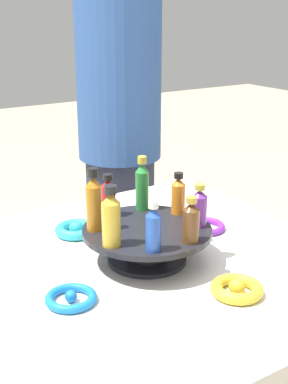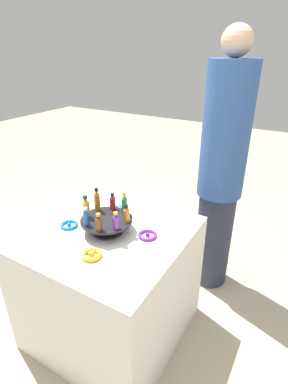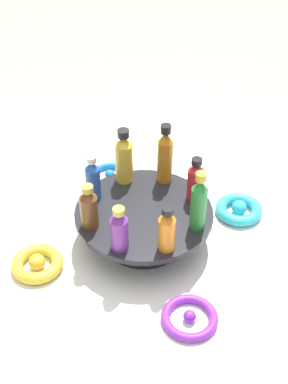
# 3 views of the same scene
# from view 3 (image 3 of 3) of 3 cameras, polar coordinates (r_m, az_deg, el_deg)

# --- Properties ---
(party_table) EXTENTS (0.86, 0.86, 0.75)m
(party_table) POSITION_cam_3_polar(r_m,az_deg,el_deg) (1.43, -0.01, -15.97)
(party_table) COLOR silver
(party_table) RESTS_ON ground_plane
(display_stand) EXTENTS (0.28, 0.28, 0.08)m
(display_stand) POSITION_cam_3_polar(r_m,az_deg,el_deg) (1.11, -0.02, -3.12)
(display_stand) COLOR black
(display_stand) RESTS_ON party_table
(bottle_red) EXTENTS (0.03, 0.03, 0.10)m
(bottle_red) POSITION_cam_3_polar(r_m,az_deg,el_deg) (1.10, 5.51, 1.22)
(bottle_red) COLOR #B21E23
(bottle_red) RESTS_ON display_stand
(bottle_amber) EXTENTS (0.03, 0.03, 0.14)m
(bottle_amber) POSITION_cam_3_polar(r_m,az_deg,el_deg) (1.13, 2.26, 3.88)
(bottle_amber) COLOR #AD6B19
(bottle_amber) RESTS_ON display_stand
(bottle_gold) EXTENTS (0.04, 0.04, 0.13)m
(bottle_gold) POSITION_cam_3_polar(r_m,az_deg,el_deg) (1.14, -2.15, 3.68)
(bottle_gold) COLOR gold
(bottle_gold) RESTS_ON display_stand
(bottle_blue) EXTENTS (0.03, 0.03, 0.10)m
(bottle_blue) POSITION_cam_3_polar(r_m,az_deg,el_deg) (1.10, -5.49, 1.37)
(bottle_blue) COLOR #234CAD
(bottle_blue) RESTS_ON display_stand
(bottle_brown) EXTENTS (0.04, 0.04, 0.10)m
(bottle_brown) POSITION_cam_3_polar(r_m,az_deg,el_deg) (1.03, -5.90, -1.69)
(bottle_brown) COLOR brown
(bottle_brown) RESTS_ON display_stand
(bottle_purple) EXTENTS (0.03, 0.03, 0.10)m
(bottle_purple) POSITION_cam_3_polar(r_m,az_deg,el_deg) (0.98, -2.65, -4.09)
(bottle_purple) COLOR #702D93
(bottle_purple) RESTS_ON display_stand
(bottle_orange) EXTENTS (0.03, 0.03, 0.10)m
(bottle_orange) POSITION_cam_3_polar(r_m,az_deg,el_deg) (0.98, 2.46, -4.10)
(bottle_orange) COLOR orange
(bottle_orange) RESTS_ON display_stand
(bottle_green) EXTENTS (0.03, 0.03, 0.13)m
(bottle_green) POSITION_cam_3_polar(r_m,az_deg,el_deg) (1.02, 5.86, -1.16)
(bottle_green) COLOR #288438
(bottle_green) RESTS_ON display_stand
(ribbon_bow_teal) EXTENTS (0.10, 0.10, 0.03)m
(ribbon_bow_teal) POSITION_cam_3_polar(r_m,az_deg,el_deg) (1.21, 10.09, -1.81)
(ribbon_bow_teal) COLOR #2DB7CC
(ribbon_bow_teal) RESTS_ON party_table
(ribbon_bow_blue) EXTENTS (0.10, 0.10, 0.02)m
(ribbon_bow_blue) POSITION_cam_3_polar(r_m,az_deg,el_deg) (1.30, -3.67, 1.77)
(ribbon_bow_blue) COLOR blue
(ribbon_bow_blue) RESTS_ON party_table
(ribbon_bow_gold) EXTENTS (0.10, 0.10, 0.03)m
(ribbon_bow_gold) POSITION_cam_3_polar(r_m,az_deg,el_deg) (1.10, -11.32, -7.48)
(ribbon_bow_gold) COLOR gold
(ribbon_bow_gold) RESTS_ON party_table
(ribbon_bow_purple) EXTENTS (0.10, 0.10, 0.02)m
(ribbon_bow_purple) POSITION_cam_3_polar(r_m,az_deg,el_deg) (1.00, 4.88, -13.19)
(ribbon_bow_purple) COLOR purple
(ribbon_bow_purple) RESTS_ON party_table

